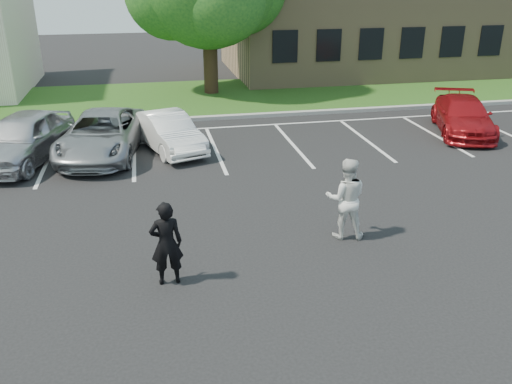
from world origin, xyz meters
The scene contains 10 objects.
ground_plane centered at (0.00, 0.00, 0.00)m, with size 90.00×90.00×0.00m, color black.
curb centered at (0.00, 12.00, 0.07)m, with size 40.00×0.30×0.15m, color gray.
grass_strip centered at (0.00, 16.00, 0.04)m, with size 44.00×8.00×0.08m, color #244916.
stall_lines centered at (1.40, 8.95, 0.01)m, with size 34.00×5.36×0.01m.
man_black_suit centered at (-2.09, -0.37, 0.89)m, with size 0.65×0.43×1.78m, color black.
man_white_shirt centered at (2.09, 0.84, 0.97)m, with size 0.95×0.74×1.95m, color silver.
car_silver_west centered at (-6.26, 7.98, 0.81)m, with size 1.91×4.74×1.62m, color #B9B9BF.
car_silver_minivan centered at (-3.78, 8.20, 0.72)m, with size 2.39×5.17×1.44m, color #97999D.
car_white_sedan centered at (-1.58, 8.28, 0.65)m, with size 1.37×3.92×1.29m, color white.
car_red_compact centered at (9.55, 8.13, 0.66)m, with size 1.85×4.56×1.32m, color maroon.
Camera 1 is at (-2.28, -10.00, 5.96)m, focal length 38.00 mm.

